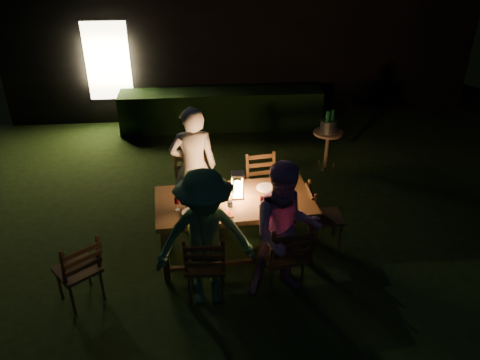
{
  "coord_description": "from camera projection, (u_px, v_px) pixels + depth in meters",
  "views": [
    {
      "loc": [
        -0.92,
        -5.58,
        3.94
      ],
      "look_at": [
        -0.46,
        -0.32,
        0.97
      ],
      "focal_mm": 35.0,
      "sensor_mm": 36.0,
      "label": 1
    }
  ],
  "objects": [
    {
      "name": "wineglass_c",
      "position": [
        262.0,
        203.0,
        5.66
      ],
      "size": [
        0.06,
        0.06,
        0.18
      ],
      "primitive_type": null,
      "color": "#59070F",
      "rests_on": "dining_table"
    },
    {
      "name": "wineglass_e",
      "position": [
        230.0,
        207.0,
        5.59
      ],
      "size": [
        0.06,
        0.06,
        0.18
      ],
      "primitive_type": null,
      "color": "silver",
      "rests_on": "dining_table"
    },
    {
      "name": "wineglass_b",
      "position": [
        177.0,
        204.0,
        5.65
      ],
      "size": [
        0.06,
        0.06,
        0.18
      ],
      "primitive_type": null,
      "color": "#59070F",
      "rests_on": "dining_table"
    },
    {
      "name": "chair_far_left",
      "position": [
        196.0,
        204.0,
        6.75
      ],
      "size": [
        0.58,
        0.6,
        1.08
      ],
      "rotation": [
        0.0,
        0.0,
        3.35
      ],
      "color": "#51311B",
      "rests_on": "ground"
    },
    {
      "name": "bottle_table",
      "position": [
        215.0,
        192.0,
        5.8
      ],
      "size": [
        0.07,
        0.07,
        0.28
      ],
      "primitive_type": "cylinder",
      "color": "#0F471E",
      "rests_on": "dining_table"
    },
    {
      "name": "chair_spare",
      "position": [
        80.0,
        281.0,
        5.36
      ],
      "size": [
        0.64,
        0.65,
        0.99
      ],
      "rotation": [
        0.0,
        0.0,
        0.65
      ],
      "color": "#51311B",
      "rests_on": "ground"
    },
    {
      "name": "lantern",
      "position": [
        238.0,
        187.0,
        5.87
      ],
      "size": [
        0.16,
        0.16,
        0.35
      ],
      "color": "white",
      "rests_on": "dining_table"
    },
    {
      "name": "plate_near_left",
      "position": [
        192.0,
        212.0,
        5.63
      ],
      "size": [
        0.25,
        0.25,
        0.01
      ],
      "primitive_type": "cylinder",
      "color": "white",
      "rests_on": "dining_table"
    },
    {
      "name": "plate_far_left",
      "position": [
        190.0,
        194.0,
        6.01
      ],
      "size": [
        0.25,
        0.25,
        0.01
      ],
      "primitive_type": "cylinder",
      "color": "white",
      "rests_on": "dining_table"
    },
    {
      "name": "plate_far_right",
      "position": [
        266.0,
        187.0,
        6.15
      ],
      "size": [
        0.25,
        0.25,
        0.01
      ],
      "primitive_type": "cylinder",
      "color": "white",
      "rests_on": "dining_table"
    },
    {
      "name": "bottle_bucket_b",
      "position": [
        332.0,
        122.0,
        8.07
      ],
      "size": [
        0.07,
        0.07,
        0.32
      ],
      "primitive_type": "cylinder",
      "color": "#0F471E",
      "rests_on": "side_table"
    },
    {
      "name": "plate_near_right",
      "position": [
        273.0,
        205.0,
        5.77
      ],
      "size": [
        0.25,
        0.25,
        0.01
      ],
      "primitive_type": "cylinder",
      "color": "white",
      "rests_on": "dining_table"
    },
    {
      "name": "bottle_bucket_a",
      "position": [
        327.0,
        124.0,
        7.99
      ],
      "size": [
        0.07,
        0.07,
        0.32
      ],
      "primitive_type": "cylinder",
      "color": "#0F471E",
      "rests_on": "side_table"
    },
    {
      "name": "chair_near_left",
      "position": [
        206.0,
        275.0,
        5.43
      ],
      "size": [
        0.48,
        0.52,
        1.02
      ],
      "rotation": [
        0.0,
        0.0,
        -0.06
      ],
      "color": "#51311B",
      "rests_on": "ground"
    },
    {
      "name": "phone",
      "position": [
        187.0,
        217.0,
        5.55
      ],
      "size": [
        0.14,
        0.07,
        0.01
      ],
      "primitive_type": "cube",
      "color": "black",
      "rests_on": "dining_table"
    },
    {
      "name": "chair_far_right",
      "position": [
        263.0,
        199.0,
        6.9
      ],
      "size": [
        0.51,
        0.54,
        1.0
      ],
      "rotation": [
        0.0,
        0.0,
        3.28
      ],
      "color": "#51311B",
      "rests_on": "ground"
    },
    {
      "name": "wineglass_a",
      "position": [
        208.0,
        185.0,
        6.06
      ],
      "size": [
        0.06,
        0.06,
        0.18
      ],
      "primitive_type": null,
      "color": "#59070F",
      "rests_on": "dining_table"
    },
    {
      "name": "person_opp_right",
      "position": [
        285.0,
        232.0,
        5.24
      ],
      "size": [
        0.88,
        0.71,
        1.71
      ],
      "primitive_type": "imported",
      "rotation": [
        0.0,
        0.0,
        0.08
      ],
      "color": "#B27AAD",
      "rests_on": "ground"
    },
    {
      "name": "side_table",
      "position": [
        328.0,
        136.0,
        8.15
      ],
      "size": [
        0.51,
        0.51,
        0.69
      ],
      "color": "brown",
      "rests_on": "ground"
    },
    {
      "name": "napkin_right",
      "position": [
        283.0,
        208.0,
        5.72
      ],
      "size": [
        0.18,
        0.14,
        0.01
      ],
      "primitive_type": "cube",
      "color": "red",
      "rests_on": "dining_table"
    },
    {
      "name": "person_opp_left",
      "position": [
        205.0,
        240.0,
        5.12
      ],
      "size": [
        1.15,
        0.72,
        1.71
      ],
      "primitive_type": "imported",
      "rotation": [
        0.0,
        0.0,
        0.08
      ],
      "color": "#397346",
      "rests_on": "ground"
    },
    {
      "name": "wineglass_d",
      "position": [
        279.0,
        183.0,
        6.1
      ],
      "size": [
        0.06,
        0.06,
        0.18
      ],
      "primitive_type": null,
      "color": "#59070F",
      "rests_on": "dining_table"
    },
    {
      "name": "napkin_left",
      "position": [
        226.0,
        214.0,
        5.6
      ],
      "size": [
        0.18,
        0.14,
        0.01
      ],
      "primitive_type": "cube",
      "color": "red",
      "rests_on": "dining_table"
    },
    {
      "name": "chair_near_right",
      "position": [
        282.0,
        266.0,
        5.55
      ],
      "size": [
        0.57,
        0.6,
        1.06
      ],
      "rotation": [
        0.0,
        0.0,
        0.21
      ],
      "color": "#51311B",
      "rests_on": "ground"
    },
    {
      "name": "ice_bucket",
      "position": [
        329.0,
        126.0,
        8.06
      ],
      "size": [
        0.3,
        0.3,
        0.22
      ],
      "primitive_type": "cylinder",
      "color": "#A5A8AD",
      "rests_on": "side_table"
    },
    {
      "name": "garden_envelope",
      "position": [
        235.0,
        28.0,
        11.41
      ],
      "size": [
        40.0,
        40.0,
        3.2
      ],
      "color": "black",
      "rests_on": "ground"
    },
    {
      "name": "person_house_side",
      "position": [
        194.0,
        168.0,
        6.51
      ],
      "size": [
        0.68,
        0.48,
        1.79
      ],
      "primitive_type": "imported",
      "rotation": [
        0.0,
        0.0,
        3.22
      ],
      "color": "beige",
      "rests_on": "ground"
    },
    {
      "name": "chair_end",
      "position": [
        324.0,
        226.0,
        6.34
      ],
      "size": [
        0.45,
        0.42,
        0.94
      ],
      "rotation": [
        0.0,
        0.0,
        -1.57
      ],
      "color": "#51311B",
      "rests_on": "ground"
    },
    {
      "name": "dining_table",
      "position": [
        235.0,
        205.0,
        5.94
      ],
      "size": [
        2.05,
        1.14,
        0.83
      ],
      "rotation": [
        0.0,
        0.0,
        0.08
      ],
      "color": "#51311B",
      "rests_on": "ground"
    }
  ]
}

